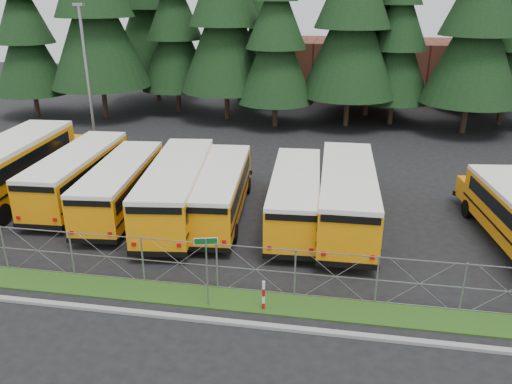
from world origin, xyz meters
The scene contains 26 objects.
ground centered at (0.00, 0.00, 0.00)m, with size 120.00×120.00×0.00m, color black.
curb centered at (0.00, -3.10, 0.06)m, with size 50.00×0.25×0.12m, color gray.
grass_verge centered at (0.00, -1.70, 0.03)m, with size 50.00×1.40×0.06m, color #1C4714.
chainlink_fence centered at (0.00, -1.00, 1.00)m, with size 44.00×0.10×2.00m, color gray, non-canonical shape.
brick_building centered at (6.00, 40.00, 3.00)m, with size 22.00×10.00×6.00m, color brown.
bus_0 centered at (-14.40, 6.35, 1.63)m, with size 2.93×12.43×3.26m, color orange, non-canonical shape.
bus_1 centered at (-10.61, 6.78, 1.38)m, with size 2.49×10.55×2.77m, color orange, non-canonical shape.
bus_2 centered at (-7.65, 5.65, 1.32)m, with size 2.38×10.09×2.65m, color orange, non-canonical shape.
bus_3 centered at (-4.54, 5.37, 1.45)m, with size 2.62×11.10×2.91m, color orange, non-canonical shape.
bus_4 centered at (-2.46, 5.75, 1.33)m, with size 2.39×10.13×2.65m, color orange, non-canonical shape.
bus_5 centered at (1.39, 5.68, 1.33)m, with size 2.39×10.12×2.65m, color orange, non-canonical shape.
bus_6 centered at (3.89, 5.85, 1.47)m, with size 2.65×11.22×2.94m, color orange, non-canonical shape.
street_sign centered at (-1.06, -2.19, 2.03)m, with size 0.82×0.54×2.81m.
striped_bollard centered at (0.98, -2.10, 0.60)m, with size 0.11×0.11×1.20m, color #B20C0C.
light_standard centered at (-13.84, 14.93, 5.50)m, with size 0.70×0.35×10.14m.
conifer_0 centered at (-24.60, 24.90, 7.26)m, with size 6.57×6.57×14.53m, color black, non-canonical shape.
conifer_1 centered at (-18.08, 25.52, 9.74)m, with size 8.80×8.80×19.47m, color black, non-canonical shape.
conifer_2 centered at (-12.09, 28.89, 7.46)m, with size 6.75×6.75×14.92m, color black, non-canonical shape.
conifer_3 centered at (-6.80, 26.68, 8.98)m, with size 8.12×8.12×17.96m, color black, non-canonical shape.
conifer_4 centered at (-2.16, 24.76, 7.20)m, with size 6.51×6.51×14.40m, color black, non-canonical shape.
conifer_5 centered at (3.89, 25.95, 8.94)m, with size 8.09×8.09×17.89m, color black, non-canonical shape.
conifer_6 centered at (7.72, 27.20, 6.99)m, with size 6.32×6.32×13.98m, color black, non-canonical shape.
conifer_7 centered at (13.41, 25.18, 8.51)m, with size 7.70×7.70×17.03m, color black, non-canonical shape.
conifer_11 centered at (-4.28, 33.87, 8.44)m, with size 7.63×7.63×16.87m, color black, non-canonical shape.
conifer_12 centered at (5.71, 30.31, 8.89)m, with size 8.04×8.04×17.79m, color black, non-canonical shape.
conifer_13 centered at (16.66, 33.73, 8.12)m, with size 7.34×7.34×16.23m, color black, non-canonical shape.
Camera 1 is at (3.25, -17.21, 10.75)m, focal length 35.00 mm.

